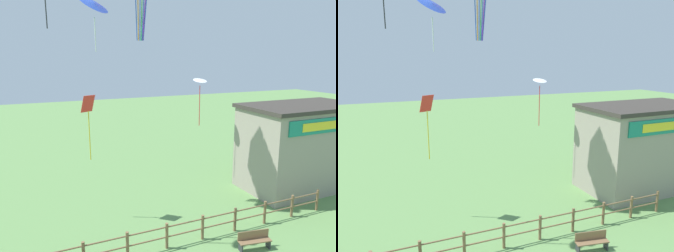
# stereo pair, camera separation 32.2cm
# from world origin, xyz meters

# --- Properties ---
(wooden_fence) EXTENTS (17.08, 0.14, 1.25)m
(wooden_fence) POSITION_xyz_m (-0.00, 6.66, 0.70)
(wooden_fence) COLOR brown
(wooden_fence) RESTS_ON ground_plane
(seaside_building) EXTENTS (8.01, 4.58, 5.64)m
(seaside_building) POSITION_xyz_m (10.22, 9.85, 2.84)
(seaside_building) COLOR gray
(seaside_building) RESTS_ON ground_plane
(park_bench_near_fence) EXTENTS (1.59, 0.66, 0.86)m
(park_bench_near_fence) POSITION_xyz_m (2.70, 4.98, 0.46)
(park_bench_near_fence) COLOR brown
(park_bench_near_fence) RESTS_ON ground_plane
(kite_blue_delta) EXTENTS (1.83, 1.80, 2.44)m
(kite_blue_delta) POSITION_xyz_m (-3.33, 9.02, 10.89)
(kite_blue_delta) COLOR blue
(kite_white_delta) EXTENTS (0.93, 0.92, 3.18)m
(kite_white_delta) POSITION_xyz_m (4.16, 12.92, 7.00)
(kite_white_delta) COLOR white
(kite_red_diamond) EXTENTS (0.78, 0.62, 3.47)m
(kite_red_diamond) POSITION_xyz_m (-3.42, 11.14, 5.73)
(kite_red_diamond) COLOR red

